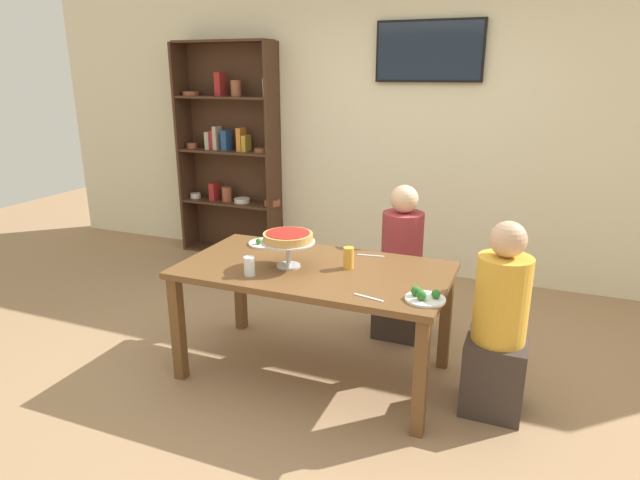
# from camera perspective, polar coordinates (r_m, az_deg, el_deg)

# --- Properties ---
(ground_plane) EXTENTS (12.00, 12.00, 0.00)m
(ground_plane) POSITION_cam_1_polar(r_m,az_deg,el_deg) (3.72, -0.60, -13.63)
(ground_plane) COLOR #9E7A56
(rear_partition) EXTENTS (8.00, 0.12, 2.80)m
(rear_partition) POSITION_cam_1_polar(r_m,az_deg,el_deg) (5.32, 8.73, 11.55)
(rear_partition) COLOR beige
(rear_partition) RESTS_ON ground_plane
(dining_table) EXTENTS (1.67, 0.90, 0.74)m
(dining_table) POSITION_cam_1_polar(r_m,az_deg,el_deg) (3.43, -0.63, -4.26)
(dining_table) COLOR brown
(dining_table) RESTS_ON ground_plane
(bookshelf) EXTENTS (1.14, 0.30, 2.21)m
(bookshelf) POSITION_cam_1_polar(r_m,az_deg,el_deg) (5.88, -9.44, 9.24)
(bookshelf) COLOR #422819
(bookshelf) RESTS_ON ground_plane
(television) EXTENTS (0.96, 0.05, 0.53)m
(television) POSITION_cam_1_polar(r_m,az_deg,el_deg) (5.16, 11.40, 18.88)
(television) COLOR black
(diner_head_east) EXTENTS (0.34, 0.34, 1.15)m
(diner_head_east) POSITION_cam_1_polar(r_m,az_deg,el_deg) (3.29, 18.20, -9.27)
(diner_head_east) COLOR #382D28
(diner_head_east) RESTS_ON ground_plane
(diner_far_right) EXTENTS (0.34, 0.34, 1.15)m
(diner_far_right) POSITION_cam_1_polar(r_m,az_deg,el_deg) (4.06, 8.49, -3.43)
(diner_far_right) COLOR #382D28
(diner_far_right) RESTS_ON ground_plane
(deep_dish_pizza_stand) EXTENTS (0.34, 0.34, 0.22)m
(deep_dish_pizza_stand) POSITION_cam_1_polar(r_m,az_deg,el_deg) (3.36, -3.39, 0.09)
(deep_dish_pizza_stand) COLOR silver
(deep_dish_pizza_stand) RESTS_ON dining_table
(salad_plate_near_diner) EXTENTS (0.22, 0.22, 0.07)m
(salad_plate_near_diner) POSITION_cam_1_polar(r_m,az_deg,el_deg) (2.97, 10.91, -5.88)
(salad_plate_near_diner) COLOR white
(salad_plate_near_diner) RESTS_ON dining_table
(salad_plate_far_diner) EXTENTS (0.25, 0.25, 0.07)m
(salad_plate_far_diner) POSITION_cam_1_polar(r_m,az_deg,el_deg) (3.87, -5.58, -0.22)
(salad_plate_far_diner) COLOR white
(salad_plate_far_diner) RESTS_ON dining_table
(beer_glass_amber_tall) EXTENTS (0.07, 0.07, 0.14)m
(beer_glass_amber_tall) POSITION_cam_1_polar(r_m,az_deg,el_deg) (3.37, 3.02, -1.89)
(beer_glass_amber_tall) COLOR gold
(beer_glass_amber_tall) RESTS_ON dining_table
(water_glass_clear_near) EXTENTS (0.07, 0.07, 0.12)m
(water_glass_clear_near) POSITION_cam_1_polar(r_m,az_deg,el_deg) (3.28, -7.43, -2.75)
(water_glass_clear_near) COLOR white
(water_glass_clear_near) RESTS_ON dining_table
(cutlery_fork_near) EXTENTS (0.18, 0.04, 0.00)m
(cutlery_fork_near) POSITION_cam_1_polar(r_m,az_deg,el_deg) (3.62, 5.36, -1.64)
(cutlery_fork_near) COLOR silver
(cutlery_fork_near) RESTS_ON dining_table
(cutlery_knife_near) EXTENTS (0.18, 0.06, 0.00)m
(cutlery_knife_near) POSITION_cam_1_polar(r_m,az_deg,el_deg) (2.97, 5.11, -6.04)
(cutlery_knife_near) COLOR silver
(cutlery_knife_near) RESTS_ON dining_table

